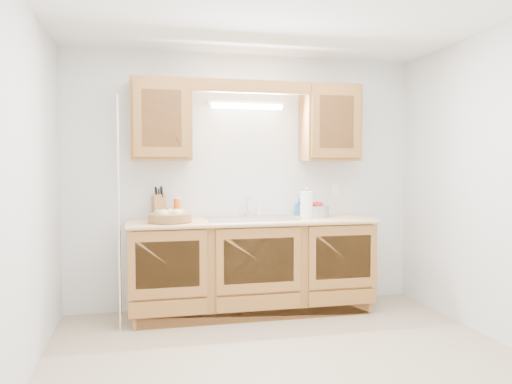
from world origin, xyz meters
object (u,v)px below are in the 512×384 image
object	(u,v)px
knife_block	(159,207)
paper_towel	(307,205)
fruit_basket	(170,216)
apple_bowl	(315,210)

from	to	relation	value
knife_block	paper_towel	xyz separation A→B (m)	(1.39, -0.22, 0.01)
fruit_basket	apple_bowl	world-z (taller)	apple_bowl
fruit_basket	apple_bowl	distance (m)	1.43
fruit_basket	knife_block	world-z (taller)	knife_block
knife_block	paper_towel	bearing A→B (deg)	-19.65
fruit_basket	paper_towel	world-z (taller)	paper_towel
fruit_basket	paper_towel	size ratio (longest dim) A/B	1.34
knife_block	paper_towel	distance (m)	1.41
paper_towel	apple_bowl	bearing A→B (deg)	36.31
fruit_basket	knife_block	xyz separation A→B (m)	(-0.09, 0.32, 0.06)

